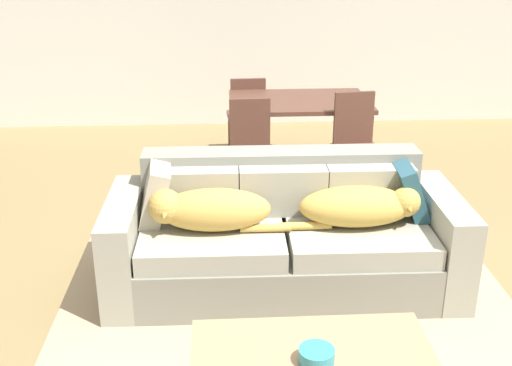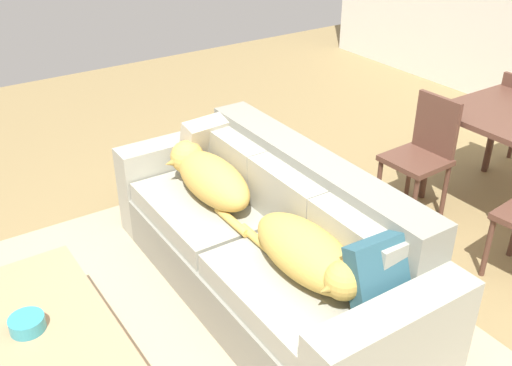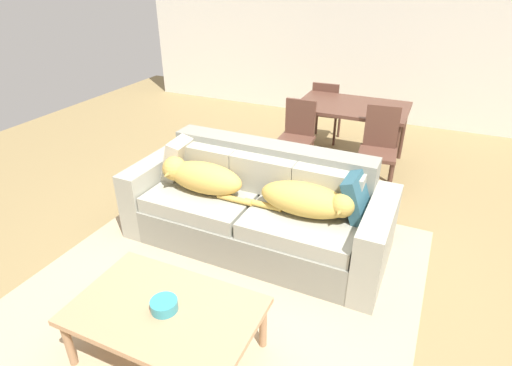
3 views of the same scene
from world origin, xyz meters
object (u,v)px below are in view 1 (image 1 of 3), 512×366
object	(u,v)px
couch	(284,238)
dining_table	(299,107)
dining_chair_far_left	(247,113)
bowl_on_coffee_table	(316,356)
dining_chair_near_left	(251,146)
dog_on_left_cushion	(207,209)
throw_pillow_by_left_arm	(155,193)
dining_chair_near_right	(356,141)
dog_on_right_cushion	(361,206)
throw_pillow_by_right_arm	(410,190)

from	to	relation	value
couch	dining_table	world-z (taller)	couch
couch	dining_chair_far_left	size ratio (longest dim) A/B	2.68
bowl_on_coffee_table	dining_chair_near_left	size ratio (longest dim) A/B	0.19
dog_on_left_cushion	bowl_on_coffee_table	size ratio (longest dim) A/B	5.36
couch	throw_pillow_by_left_arm	bearing A→B (deg)	175.96
couch	dining_chair_near_right	xyz separation A→B (m)	(0.79, 1.48, 0.19)
throw_pillow_by_left_arm	bowl_on_coffee_table	size ratio (longest dim) A/B	2.34
dining_chair_near_left	dog_on_right_cushion	bearing A→B (deg)	-69.95
dog_on_left_cushion	dining_chair_near_left	size ratio (longest dim) A/B	1.00
dog_on_left_cushion	dining_chair_near_right	distance (m)	2.07
dog_on_right_cushion	dining_table	xyz separation A→B (m)	(-0.14, 2.17, 0.08)
dog_on_left_cushion	dining_table	world-z (taller)	same
dog_on_left_cushion	throw_pillow_by_right_arm	world-z (taller)	throw_pillow_by_right_arm
dining_table	dining_chair_near_left	distance (m)	0.80
dog_on_right_cushion	dining_chair_far_left	distance (m)	2.80
dog_on_right_cushion	throw_pillow_by_left_arm	world-z (taller)	throw_pillow_by_left_arm
dining_chair_far_left	dining_chair_near_left	bearing A→B (deg)	85.92
throw_pillow_by_left_arm	dining_chair_near_left	distance (m)	1.55
throw_pillow_by_left_arm	throw_pillow_by_right_arm	world-z (taller)	throw_pillow_by_left_arm
dining_chair_near_left	dining_chair_near_right	distance (m)	0.94
dog_on_left_cushion	dining_table	bearing A→B (deg)	69.36
dining_chair_near_left	dining_chair_near_right	world-z (taller)	dining_chair_near_right
dining_chair_near_left	dining_chair_far_left	bearing A→B (deg)	87.00
couch	dining_table	size ratio (longest dim) A/B	1.76
throw_pillow_by_left_arm	dining_chair_near_left	size ratio (longest dim) A/B	0.43
dining_table	dining_chair_near_right	bearing A→B (deg)	-52.33
throw_pillow_by_right_arm	dining_chair_near_left	xyz separation A→B (m)	(-1.00, 1.40, -0.13)
dining_table	bowl_on_coffee_table	bearing A→B (deg)	-95.67
throw_pillow_by_right_arm	bowl_on_coffee_table	world-z (taller)	throw_pillow_by_right_arm
throw_pillow_by_right_arm	dining_chair_far_left	distance (m)	2.75
dog_on_left_cushion	dining_table	size ratio (longest dim) A/B	0.68
bowl_on_coffee_table	dining_chair_near_left	xyz separation A→B (m)	(-0.15, 2.87, 0.06)
dog_on_right_cushion	dining_chair_near_left	xyz separation A→B (m)	(-0.63, 1.56, -0.10)
dog_on_left_cushion	dining_chair_near_left	distance (m)	1.62
throw_pillow_by_left_arm	throw_pillow_by_right_arm	distance (m)	1.71
throw_pillow_by_left_arm	throw_pillow_by_right_arm	bearing A→B (deg)	-0.80
dog_on_right_cushion	throw_pillow_by_right_arm	xyz separation A→B (m)	(0.37, 0.17, 0.04)
couch	bowl_on_coffee_table	xyz separation A→B (m)	(0.01, -1.42, 0.11)
throw_pillow_by_right_arm	dining_chair_far_left	world-z (taller)	dining_chair_far_left
dining_chair_far_left	dog_on_right_cushion	bearing A→B (deg)	99.55
throw_pillow_by_left_arm	dining_chair_near_left	xyz separation A→B (m)	(0.71, 1.37, -0.14)
couch	dining_chair_near_left	distance (m)	1.46
throw_pillow_by_left_arm	bowl_on_coffee_table	distance (m)	1.73
couch	bowl_on_coffee_table	world-z (taller)	couch
throw_pillow_by_right_arm	bowl_on_coffee_table	distance (m)	1.71
dining_table	dining_chair_near_left	xyz separation A→B (m)	(-0.49, -0.60, -0.18)
couch	dining_chair_near_left	size ratio (longest dim) A/B	2.58
throw_pillow_by_left_arm	throw_pillow_by_right_arm	xyz separation A→B (m)	(1.71, -0.02, -0.01)
throw_pillow_by_left_arm	dining_chair_near_right	xyz separation A→B (m)	(1.65, 1.40, -0.13)
dog_on_left_cushion	throw_pillow_by_right_arm	xyz separation A→B (m)	(1.36, 0.18, 0.03)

